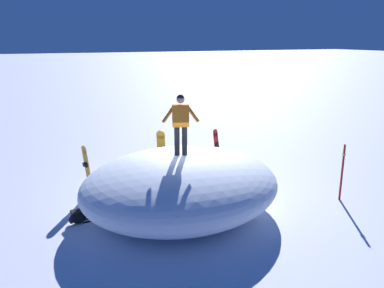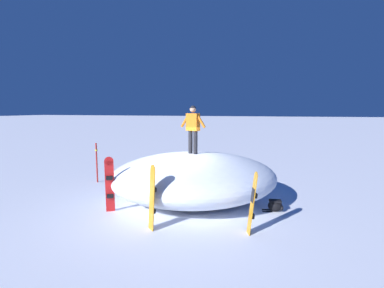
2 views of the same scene
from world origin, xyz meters
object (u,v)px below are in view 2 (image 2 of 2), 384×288
(snowboarder_standing, at_px, (193,126))
(backpack_near, at_px, (275,206))
(snowboard_primary_upright, at_px, (110,184))
(snowboard_tertiary_upright, at_px, (253,202))
(snowboard_secondary_upright, at_px, (152,196))
(trail_marker_pole, at_px, (97,162))

(snowboarder_standing, height_order, backpack_near, snowboarder_standing)
(snowboard_primary_upright, distance_m, backpack_near, 5.02)
(snowboard_tertiary_upright, height_order, backpack_near, snowboard_tertiary_upright)
(snowboarder_standing, bearing_deg, snowboard_tertiary_upright, -134.93)
(snowboard_primary_upright, xyz_separation_m, snowboard_secondary_upright, (-0.74, -1.69, -0.01))
(snowboard_secondary_upright, xyz_separation_m, snowboard_tertiary_upright, (0.44, -2.49, -0.07))
(backpack_near, bearing_deg, snowboard_primary_upright, 106.98)
(snowboard_secondary_upright, distance_m, snowboard_tertiary_upright, 2.53)
(snowboarder_standing, relative_size, snowboard_secondary_upright, 0.94)
(trail_marker_pole, bearing_deg, snowboarder_standing, -104.48)
(snowboard_secondary_upright, bearing_deg, backpack_near, -54.46)
(snowboard_primary_upright, relative_size, backpack_near, 2.66)
(snowboard_primary_upright, xyz_separation_m, trail_marker_pole, (3.01, 2.51, -0.00))
(snowboarder_standing, xyz_separation_m, backpack_near, (-0.38, -2.71, -2.37))
(snowboard_secondary_upright, relative_size, trail_marker_pole, 1.01)
(snowboarder_standing, bearing_deg, trail_marker_pole, 75.52)
(snowboard_tertiary_upright, distance_m, backpack_near, 1.95)
(snowboarder_standing, distance_m, snowboard_primary_upright, 3.21)
(snowboard_secondary_upright, relative_size, snowboard_tertiary_upright, 1.08)
(snowboard_secondary_upright, xyz_separation_m, backpack_near, (2.19, -3.06, -0.70))
(snowboard_secondary_upright, bearing_deg, snowboard_primary_upright, 66.53)
(snowboarder_standing, xyz_separation_m, snowboard_tertiary_upright, (-2.13, -2.13, -1.74))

